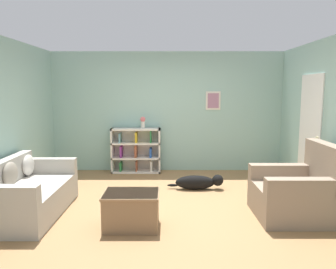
{
  "coord_description": "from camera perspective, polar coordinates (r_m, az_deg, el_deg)",
  "views": [
    {
      "loc": [
        0.02,
        -4.96,
        1.78
      ],
      "look_at": [
        0.0,
        0.4,
        1.05
      ],
      "focal_mm": 35.0,
      "sensor_mm": 36.0,
      "label": 1
    }
  ],
  "objects": [
    {
      "name": "dog",
      "position": [
        5.98,
        5.55,
        -8.26
      ],
      "size": [
        1.01,
        0.23,
        0.27
      ],
      "color": "black",
      "rests_on": "ground_plane"
    },
    {
      "name": "wall_left",
      "position": [
        5.6,
        -27.11,
        2.01
      ],
      "size": [
        0.13,
        5.0,
        2.6
      ],
      "color": "#93BCB2",
      "rests_on": "ground_plane"
    },
    {
      "name": "vase",
      "position": [
        7.03,
        -4.21,
        2.23
      ],
      "size": [
        0.11,
        0.11,
        0.25
      ],
      "color": "silver",
      "rests_on": "bookshelf"
    },
    {
      "name": "wall_back",
      "position": [
        7.22,
        0.06,
        3.96
      ],
      "size": [
        5.6,
        0.13,
        2.6
      ],
      "color": "#93BCB2",
      "rests_on": "ground_plane"
    },
    {
      "name": "coffee_table",
      "position": [
        4.39,
        -6.2,
        -12.73
      ],
      "size": [
        0.72,
        0.54,
        0.46
      ],
      "color": "#846647",
      "rests_on": "ground_plane"
    },
    {
      "name": "recliner_chair",
      "position": [
        5.01,
        21.92,
        -9.38
      ],
      "size": [
        1.04,
        0.99,
        1.05
      ],
      "color": "gray",
      "rests_on": "ground_plane"
    },
    {
      "name": "ground_plane",
      "position": [
        5.27,
        -0.01,
        -11.99
      ],
      "size": [
        14.0,
        14.0,
        0.0
      ],
      "primitive_type": "plane",
      "color": "#997047"
    },
    {
      "name": "bookshelf",
      "position": [
        7.15,
        -5.38,
        -2.77
      ],
      "size": [
        1.06,
        0.32,
        0.96
      ],
      "color": "silver",
      "rests_on": "ground_plane"
    },
    {
      "name": "wall_right",
      "position": [
        5.6,
        27.06,
        1.92
      ],
      "size": [
        0.16,
        5.0,
        2.6
      ],
      "color": "#93BCB2",
      "rests_on": "ground_plane"
    },
    {
      "name": "couch",
      "position": [
        5.19,
        -23.4,
        -9.46
      ],
      "size": [
        0.91,
        1.73,
        0.78
      ],
      "color": "#ADA89E",
      "rests_on": "ground_plane"
    }
  ]
}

